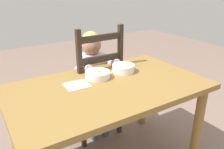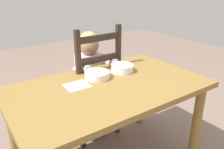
{
  "view_description": "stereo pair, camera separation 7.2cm",
  "coord_description": "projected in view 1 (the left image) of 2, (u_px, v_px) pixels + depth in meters",
  "views": [
    {
      "loc": [
        -0.75,
        -1.24,
        1.37
      ],
      "look_at": [
        0.06,
        0.05,
        0.75
      ],
      "focal_mm": 37.13,
      "sensor_mm": 36.0,
      "label": 1
    },
    {
      "loc": [
        -0.81,
        -1.2,
        1.37
      ],
      "look_at": [
        0.06,
        0.05,
        0.75
      ],
      "focal_mm": 37.13,
      "sensor_mm": 36.0,
      "label": 2
    }
  ],
  "objects": [
    {
      "name": "bowl_of_carrots",
      "position": [
        98.0,
        74.0,
        1.7
      ],
      "size": [
        0.18,
        0.18,
        0.05
      ],
      "color": "white",
      "rests_on": "dining_table"
    },
    {
      "name": "child_figure",
      "position": [
        93.0,
        70.0,
        2.02
      ],
      "size": [
        0.32,
        0.31,
        0.98
      ],
      "color": "silver",
      "rests_on": "ground"
    },
    {
      "name": "dining_chair",
      "position": [
        94.0,
        86.0,
        2.08
      ],
      "size": [
        0.43,
        0.43,
        1.04
      ],
      "color": "#2D231C",
      "rests_on": "ground"
    },
    {
      "name": "dining_table",
      "position": [
        108.0,
        98.0,
        1.63
      ],
      "size": [
        1.35,
        0.8,
        0.7
      ],
      "color": "olive",
      "rests_on": "ground"
    },
    {
      "name": "paper_napkin",
      "position": [
        77.0,
        85.0,
        1.59
      ],
      "size": [
        0.17,
        0.15,
        0.0
      ],
      "primitive_type": "cube",
      "rotation": [
        0.0,
        0.0,
        -0.05
      ],
      "color": "white",
      "rests_on": "dining_table"
    },
    {
      "name": "spoon",
      "position": [
        108.0,
        75.0,
        1.75
      ],
      "size": [
        0.13,
        0.09,
        0.01
      ],
      "color": "silver",
      "rests_on": "dining_table"
    },
    {
      "name": "bowl_of_peas",
      "position": [
        123.0,
        68.0,
        1.81
      ],
      "size": [
        0.18,
        0.18,
        0.06
      ],
      "color": "white",
      "rests_on": "dining_table"
    }
  ]
}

